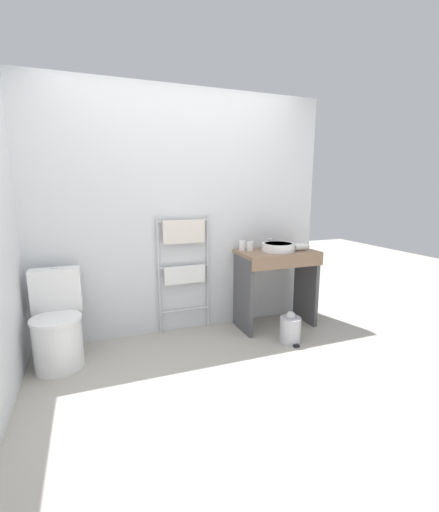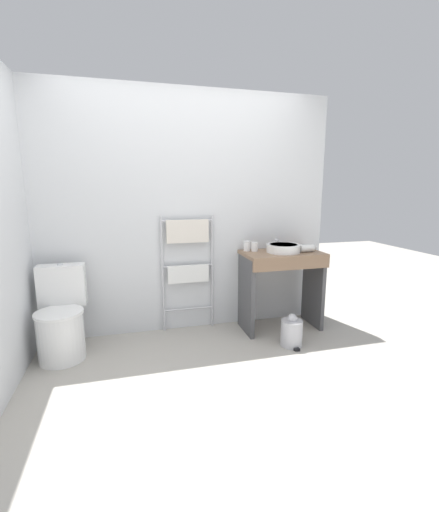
{
  "view_description": "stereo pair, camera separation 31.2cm",
  "coord_description": "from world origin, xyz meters",
  "px_view_note": "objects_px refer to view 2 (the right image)",
  "views": [
    {
      "loc": [
        -0.86,
        -2.02,
        1.48
      ],
      "look_at": [
        0.24,
        0.85,
        0.86
      ],
      "focal_mm": 24.0,
      "sensor_mm": 36.0,
      "label": 1
    },
    {
      "loc": [
        -0.56,
        -2.11,
        1.48
      ],
      "look_at": [
        0.24,
        0.85,
        0.86
      ],
      "focal_mm": 24.0,
      "sensor_mm": 36.0,
      "label": 2
    }
  ],
  "objects_px": {
    "sink_basin": "(283,248)",
    "trash_bin": "(292,332)",
    "towel_radiator": "(188,255)",
    "hair_dryer": "(307,248)",
    "cup_near_edge": "(255,247)",
    "toilet": "(61,322)",
    "cup_near_wall": "(247,246)"
  },
  "relations": [
    {
      "from": "toilet",
      "to": "cup_near_edge",
      "type": "relative_size",
      "value": 8.42
    },
    {
      "from": "cup_near_wall",
      "to": "hair_dryer",
      "type": "bearing_deg",
      "value": -19.01
    },
    {
      "from": "sink_basin",
      "to": "trash_bin",
      "type": "xyz_separation_m",
      "value": [
        -0.08,
        -0.41,
        -0.73
      ]
    },
    {
      "from": "toilet",
      "to": "cup_near_edge",
      "type": "xyz_separation_m",
      "value": [
        1.87,
        0.2,
        0.55
      ]
    },
    {
      "from": "towel_radiator",
      "to": "sink_basin",
      "type": "xyz_separation_m",
      "value": [
        0.95,
        -0.23,
        0.07
      ]
    },
    {
      "from": "toilet",
      "to": "sink_basin",
      "type": "xyz_separation_m",
      "value": [
        2.13,
        0.07,
        0.55
      ]
    },
    {
      "from": "towel_radiator",
      "to": "sink_basin",
      "type": "distance_m",
      "value": 0.98
    },
    {
      "from": "toilet",
      "to": "cup_near_wall",
      "type": "xyz_separation_m",
      "value": [
        1.8,
        0.23,
        0.56
      ]
    },
    {
      "from": "hair_dryer",
      "to": "toilet",
      "type": "bearing_deg",
      "value": -179.19
    },
    {
      "from": "towel_radiator",
      "to": "toilet",
      "type": "bearing_deg",
      "value": -165.8
    },
    {
      "from": "sink_basin",
      "to": "hair_dryer",
      "type": "distance_m",
      "value": 0.25
    },
    {
      "from": "towel_radiator",
      "to": "cup_near_edge",
      "type": "bearing_deg",
      "value": -8.4
    },
    {
      "from": "towel_radiator",
      "to": "cup_near_edge",
      "type": "height_order",
      "value": "towel_radiator"
    },
    {
      "from": "cup_near_edge",
      "to": "hair_dryer",
      "type": "height_order",
      "value": "cup_near_edge"
    },
    {
      "from": "toilet",
      "to": "trash_bin",
      "type": "bearing_deg",
      "value": -9.34
    },
    {
      "from": "hair_dryer",
      "to": "trash_bin",
      "type": "distance_m",
      "value": 0.88
    },
    {
      "from": "towel_radiator",
      "to": "cup_near_wall",
      "type": "height_order",
      "value": "towel_radiator"
    },
    {
      "from": "toilet",
      "to": "hair_dryer",
      "type": "distance_m",
      "value": 2.44
    },
    {
      "from": "toilet",
      "to": "cup_near_edge",
      "type": "height_order",
      "value": "cup_near_edge"
    },
    {
      "from": "cup_near_wall",
      "to": "sink_basin",
      "type": "bearing_deg",
      "value": -26.09
    },
    {
      "from": "hair_dryer",
      "to": "trash_bin",
      "type": "height_order",
      "value": "hair_dryer"
    },
    {
      "from": "sink_basin",
      "to": "cup_near_edge",
      "type": "xyz_separation_m",
      "value": [
        -0.26,
        0.13,
        0.0
      ]
    },
    {
      "from": "toilet",
      "to": "hair_dryer",
      "type": "relative_size",
      "value": 4.03
    },
    {
      "from": "sink_basin",
      "to": "towel_radiator",
      "type": "bearing_deg",
      "value": 166.36
    },
    {
      "from": "cup_near_wall",
      "to": "hair_dryer",
      "type": "distance_m",
      "value": 0.62
    },
    {
      "from": "toilet",
      "to": "cup_near_wall",
      "type": "distance_m",
      "value": 1.89
    },
    {
      "from": "sink_basin",
      "to": "trash_bin",
      "type": "relative_size",
      "value": 1.09
    },
    {
      "from": "toilet",
      "to": "towel_radiator",
      "type": "bearing_deg",
      "value": 14.2
    },
    {
      "from": "towel_radiator",
      "to": "cup_near_edge",
      "type": "relative_size",
      "value": 12.54
    },
    {
      "from": "towel_radiator",
      "to": "hair_dryer",
      "type": "height_order",
      "value": "towel_radiator"
    },
    {
      "from": "cup_near_wall",
      "to": "trash_bin",
      "type": "relative_size",
      "value": 0.33
    },
    {
      "from": "towel_radiator",
      "to": "cup_near_wall",
      "type": "bearing_deg",
      "value": -6.09
    }
  ]
}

